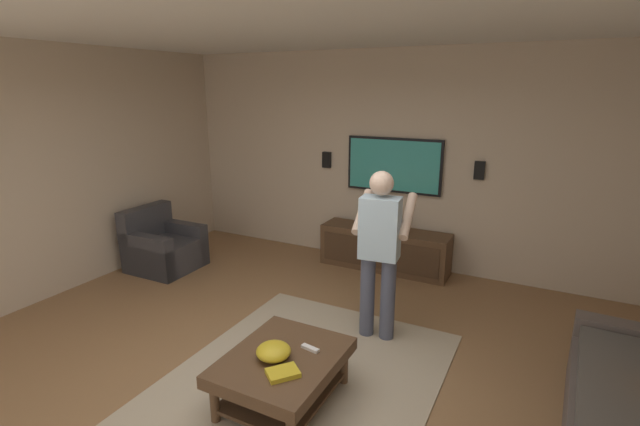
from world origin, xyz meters
name	(u,v)px	position (x,y,z in m)	size (l,w,h in m)	color
ground_plane	(271,378)	(0.00, 0.00, 0.00)	(7.52, 7.52, 0.00)	olive
wall_back_tv	(395,160)	(3.06, 0.00, 1.42)	(0.10, 6.46, 2.84)	#C6B299
wall_side_far	(17,178)	(0.00, 3.18, 1.42)	(6.22, 0.10, 2.84)	#C6B299
ceiling_slab	(259,5)	(0.00, 0.00, 2.89)	(6.22, 6.46, 0.10)	white
area_rug	(297,386)	(0.01, -0.25, 0.01)	(2.80, 2.10, 0.01)	tan
armchair	(163,248)	(1.39, 2.62, 0.28)	(0.81, 0.82, 0.82)	#38383D
coffee_table	(283,368)	(-0.19, -0.25, 0.30)	(1.00, 0.80, 0.40)	#513823
media_console	(384,249)	(2.73, -0.02, 0.28)	(0.45, 1.70, 0.55)	#513823
tv	(394,165)	(2.97, -0.02, 1.37)	(0.05, 1.28, 0.72)	black
person_standing	(380,246)	(1.06, -0.54, 0.93)	(0.57, 0.58, 1.64)	#4C5166
bowl	(274,351)	(-0.25, -0.20, 0.46)	(0.26, 0.26, 0.12)	gold
remote_white	(310,348)	(-0.02, -0.39, 0.41)	(0.15, 0.04, 0.02)	white
book	(283,373)	(-0.40, -0.38, 0.42)	(0.22, 0.16, 0.04)	gold
vase_round	(396,223)	(2.73, -0.16, 0.66)	(0.22, 0.22, 0.22)	orange
wall_speaker_left	(479,170)	(2.98, -1.09, 1.38)	(0.06, 0.12, 0.22)	black
wall_speaker_right	(327,160)	(2.98, 0.98, 1.37)	(0.06, 0.12, 0.22)	black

